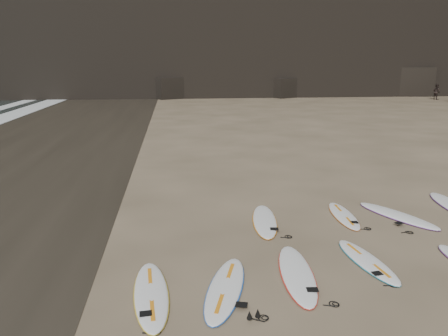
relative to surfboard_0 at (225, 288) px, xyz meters
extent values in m
plane|color=#897559|center=(4.35, 0.74, -0.05)|extent=(240.00, 240.00, 0.00)
cube|color=black|center=(12.35, 45.74, 1.12)|extent=(4.23, 4.46, 2.33)
cube|color=black|center=(29.35, 46.74, 1.75)|extent=(5.95, 5.19, 3.59)
cube|color=black|center=(-1.65, 45.74, 1.20)|extent=(4.49, 4.76, 2.49)
ellipsoid|color=white|center=(0.00, 0.00, 0.00)|extent=(1.36, 2.73, 0.10)
ellipsoid|color=white|center=(1.57, 0.42, 0.00)|extent=(0.97, 2.82, 0.10)
ellipsoid|color=white|center=(3.31, 0.83, -0.01)|extent=(0.85, 2.43, 0.09)
ellipsoid|color=white|center=(1.54, 3.57, 0.00)|extent=(1.00, 2.72, 0.10)
ellipsoid|color=white|center=(3.91, 3.73, -0.01)|extent=(0.74, 2.38, 0.08)
ellipsoid|color=white|center=(5.45, 3.54, 0.00)|extent=(1.72, 2.74, 0.10)
ellipsoid|color=white|center=(-1.45, -0.06, 0.00)|extent=(0.85, 2.71, 0.10)
imported|color=black|center=(29.53, 40.31, 0.84)|extent=(0.86, 1.00, 1.78)
camera|label=1|loc=(-0.93, -7.74, 4.35)|focal=35.00mm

